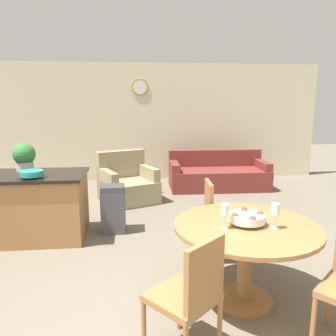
{
  "coord_description": "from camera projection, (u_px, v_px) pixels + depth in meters",
  "views": [
    {
      "loc": [
        -0.4,
        -1.81,
        1.78
      ],
      "look_at": [
        0.03,
        2.42,
        0.94
      ],
      "focal_mm": 35.0,
      "sensor_mm": 36.0,
      "label": 1
    }
  ],
  "objects": [
    {
      "name": "wall_back",
      "position": [
        151.0,
        122.0,
        7.69
      ],
      "size": [
        8.0,
        0.09,
        2.7
      ],
      "color": "beige",
      "rests_on": "ground_plane"
    },
    {
      "name": "trash_bin",
      "position": [
        113.0,
        209.0,
        4.59
      ],
      "size": [
        0.33,
        0.31,
        0.67
      ],
      "color": "#47474C",
      "rests_on": "ground_plane"
    },
    {
      "name": "wine_glass_right",
      "position": [
        275.0,
        210.0,
        2.73
      ],
      "size": [
        0.07,
        0.07,
        0.22
      ],
      "color": "silver",
      "rests_on": "dining_table"
    },
    {
      "name": "couch",
      "position": [
        218.0,
        175.0,
        7.03
      ],
      "size": [
        2.07,
        0.97,
        0.78
      ],
      "rotation": [
        0.0,
        0.0,
        -0.02
      ],
      "color": "maroon",
      "rests_on": "ground_plane"
    },
    {
      "name": "dining_chair_near_left",
      "position": [
        190.0,
        292.0,
        2.23
      ],
      "size": [
        0.59,
        0.59,
        0.92
      ],
      "rotation": [
        0.0,
        0.0,
        7.01
      ],
      "color": "#9E6B3D",
      "rests_on": "ground_plane"
    },
    {
      "name": "teal_bowl",
      "position": [
        32.0,
        173.0,
        4.04
      ],
      "size": [
        0.28,
        0.28,
        0.09
      ],
      "color": "teal",
      "rests_on": "kitchen_island"
    },
    {
      "name": "fruit_bowl",
      "position": [
        247.0,
        218.0,
        2.84
      ],
      "size": [
        0.31,
        0.31,
        0.12
      ],
      "color": "silver",
      "rests_on": "dining_table"
    },
    {
      "name": "dining_table",
      "position": [
        246.0,
        242.0,
        2.89
      ],
      "size": [
        1.27,
        1.27,
        0.74
      ],
      "color": "#9E6B3D",
      "rests_on": "ground_plane"
    },
    {
      "name": "armchair",
      "position": [
        127.0,
        185.0,
        6.07
      ],
      "size": [
        1.2,
        1.19,
        0.91
      ],
      "rotation": [
        0.0,
        0.0,
        0.4
      ],
      "color": "#998966",
      "rests_on": "ground_plane"
    },
    {
      "name": "potted_plant",
      "position": [
        24.0,
        156.0,
        4.46
      ],
      "size": [
        0.3,
        0.3,
        0.38
      ],
      "color": "beige",
      "rests_on": "kitchen_island"
    },
    {
      "name": "dining_chair_far_side",
      "position": [
        218.0,
        216.0,
        3.75
      ],
      "size": [
        0.45,
        0.45,
        0.92
      ],
      "rotation": [
        0.0,
        0.0,
        4.65
      ],
      "color": "#9E6B3D",
      "rests_on": "ground_plane"
    },
    {
      "name": "kitchen_island",
      "position": [
        36.0,
        206.0,
        4.35
      ],
      "size": [
        1.33,
        0.85,
        0.88
      ],
      "color": "#9E6B3D",
      "rests_on": "ground_plane"
    },
    {
      "name": "wine_glass_left",
      "position": [
        225.0,
        210.0,
        2.73
      ],
      "size": [
        0.07,
        0.07,
        0.22
      ],
      "color": "silver",
      "rests_on": "dining_table"
    }
  ]
}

